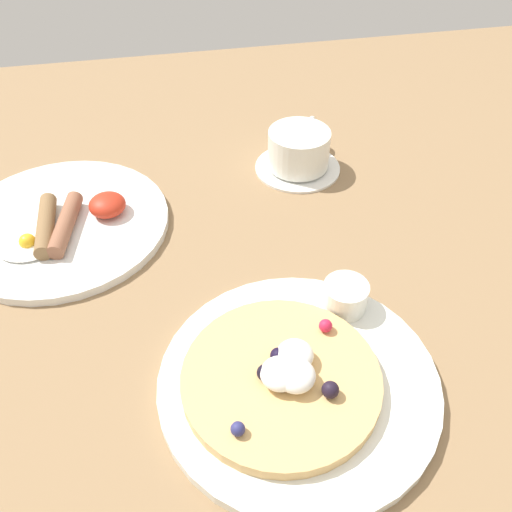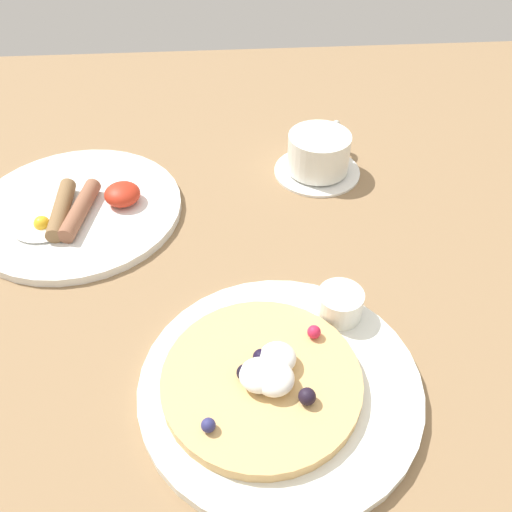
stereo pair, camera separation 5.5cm
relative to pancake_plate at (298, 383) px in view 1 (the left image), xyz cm
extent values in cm
cube|color=olive|center=(-7.66, 13.88, -2.14)|extent=(168.76, 131.90, 3.00)
cylinder|color=white|center=(0.00, 0.00, 0.00)|extent=(27.04, 27.04, 1.27)
cylinder|color=tan|center=(-1.81, -0.17, 1.32)|extent=(18.87, 18.87, 1.37)
sphere|color=black|center=(-1.76, 0.05, 2.87)|extent=(1.74, 1.74, 1.74)
sphere|color=#CA2042|center=(3.72, 4.19, 2.68)|extent=(1.36, 1.36, 1.36)
sphere|color=black|center=(-2.13, -1.42, 2.86)|extent=(1.72, 1.72, 1.72)
sphere|color=navy|center=(-6.76, -5.15, 2.64)|extent=(1.28, 1.28, 1.28)
sphere|color=#BF1C39|center=(-1.74, 0.01, 2.78)|extent=(1.55, 1.55, 1.55)
sphere|color=black|center=(-3.33, -0.16, 2.81)|extent=(1.61, 1.61, 1.61)
sphere|color=black|center=(-1.73, 1.48, 2.79)|extent=(1.57, 1.57, 1.57)
sphere|color=black|center=(-1.85, -0.33, 2.75)|extent=(1.49, 1.49, 1.49)
sphere|color=black|center=(2.00, -3.08, 2.80)|extent=(1.60, 1.60, 1.60)
ellipsoid|color=white|center=(-0.76, -1.20, 3.12)|extent=(3.73, 3.73, 2.24)
ellipsoid|color=white|center=(-0.22, 1.08, 3.06)|extent=(3.53, 3.53, 2.12)
ellipsoid|color=white|center=(-2.06, -0.74, 3.12)|extent=(3.71, 3.71, 2.23)
cylinder|color=white|center=(7.04, 7.99, 2.22)|extent=(4.80, 4.80, 3.17)
cylinder|color=#712A09|center=(7.04, 7.99, 2.86)|extent=(3.94, 3.94, 0.38)
cylinder|color=white|center=(-23.79, 29.00, -0.07)|extent=(27.23, 27.23, 1.12)
cylinder|color=brown|center=(-22.79, 26.90, 1.53)|extent=(3.97, 10.89, 2.08)
cylinder|color=brown|center=(-25.17, 27.13, 1.53)|extent=(2.18, 10.71, 2.08)
ellipsoid|color=white|center=(-27.17, 24.73, 0.79)|extent=(7.32, 6.22, 0.60)
sphere|color=yellow|center=(-27.17, 24.73, 1.29)|extent=(2.00, 2.00, 2.00)
ellipsoid|color=red|center=(-17.68, 29.45, 1.78)|extent=(4.69, 4.69, 2.58)
cylinder|color=white|center=(9.17, 35.94, -0.27)|extent=(12.33, 12.33, 0.72)
cylinder|color=white|center=(9.17, 35.94, 2.76)|extent=(8.75, 8.75, 5.34)
torus|color=white|center=(12.10, 40.45, 3.02)|extent=(2.74, 3.61, 3.79)
cylinder|color=brown|center=(9.17, 35.94, 4.46)|extent=(7.44, 7.44, 0.43)
camera|label=1|loc=(-9.92, -28.88, 45.34)|focal=38.73mm
camera|label=2|loc=(-4.48, -29.62, 45.34)|focal=38.73mm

